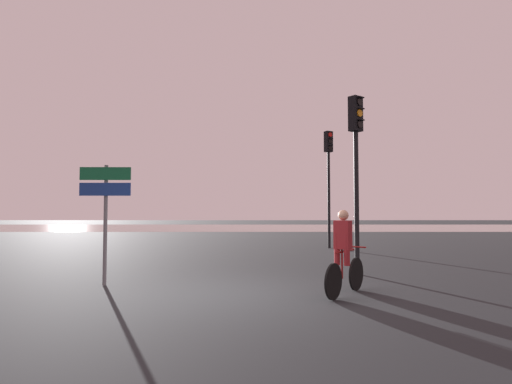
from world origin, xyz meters
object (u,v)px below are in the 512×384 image
(traffic_light_far_right, at_px, (327,168))
(direction_sign_post, at_px, (104,202))
(traffic_light_near_right, at_px, (355,150))
(cyclist, at_px, (343,252))

(traffic_light_far_right, relative_size, direction_sign_post, 1.94)
(direction_sign_post, bearing_deg, traffic_light_near_right, -166.38)
(traffic_light_near_right, height_order, traffic_light_far_right, traffic_light_far_right)
(traffic_light_near_right, relative_size, direction_sign_post, 1.75)
(cyclist, bearing_deg, traffic_light_far_right, 117.55)
(traffic_light_far_right, distance_m, cyclist, 10.05)
(direction_sign_post, height_order, cyclist, direction_sign_post)
(traffic_light_near_right, height_order, cyclist, traffic_light_near_right)
(cyclist, bearing_deg, traffic_light_near_right, 106.84)
(direction_sign_post, relative_size, cyclist, 1.60)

